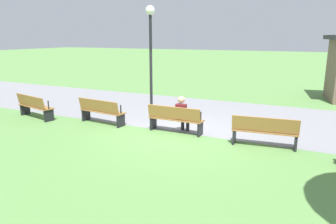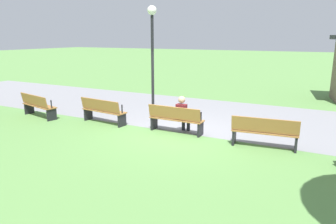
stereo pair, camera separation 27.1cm
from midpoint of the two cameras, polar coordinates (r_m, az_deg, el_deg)
name	(u,v)px [view 1 (the left image)]	position (r m, az deg, el deg)	size (l,w,h in m)	color
ground_plane	(176,132)	(10.17, 0.67, -3.69)	(120.00, 120.00, 0.00)	#5B8C47
path_paving	(205,114)	(12.66, 6.01, -0.28)	(31.40, 5.56, 0.01)	gray
bench_1	(34,106)	(12.85, -23.58, 1.01)	(1.83, 0.84, 0.89)	#996633
bench_2	(101,111)	(11.28, -12.68, 0.21)	(1.81, 0.66, 0.89)	#996633
bench_3	(175,119)	(9.98, 0.51, -1.20)	(1.77, 0.47, 0.89)	#996633
bench_4	(265,131)	(9.05, 16.23, -3.30)	(1.81, 0.66, 0.89)	#996633
person_seated	(182,113)	(9.99, 1.79, -0.22)	(0.32, 0.52, 1.20)	maroon
lamp_post	(151,43)	(11.15, -3.87, 12.41)	(0.32, 0.32, 4.02)	black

